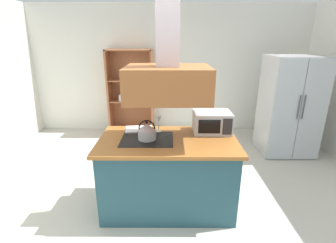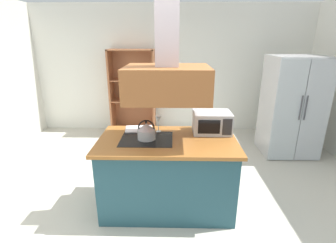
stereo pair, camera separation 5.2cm
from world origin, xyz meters
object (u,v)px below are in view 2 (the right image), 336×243
refrigerator (292,107)px  kettle (146,131)px  dish_cabinet (133,97)px  wine_glass_on_counter (158,120)px  cutting_board (139,129)px  microwave (212,122)px

refrigerator → kettle: size_ratio=7.50×
dish_cabinet → wine_glass_on_counter: size_ratio=8.74×
cutting_board → microwave: bearing=-4.2°
kettle → microwave: 0.82m
wine_glass_on_counter → microwave: bearing=-0.3°
microwave → wine_glass_on_counter: bearing=179.7°
kettle → cutting_board: size_ratio=0.68×
refrigerator → wine_glass_on_counter: size_ratio=8.45×
refrigerator → microwave: bearing=-139.9°
kettle → wine_glass_on_counter: (0.12, 0.25, 0.05)m
kettle → microwave: microwave is taller
dish_cabinet → wine_glass_on_counter: (0.70, -2.38, 0.25)m
microwave → wine_glass_on_counter: microwave is taller
dish_cabinet → cutting_board: bearing=-79.1°
refrigerator → wine_glass_on_counter: refrigerator is taller
kettle → refrigerator: bearing=33.7°
refrigerator → dish_cabinet: (-2.96, 1.04, -0.07)m
refrigerator → dish_cabinet: size_ratio=0.97×
dish_cabinet → cutting_board: dish_cabinet is taller
refrigerator → cutting_board: 2.83m
dish_cabinet → kettle: 2.70m
kettle → microwave: (0.78, 0.24, 0.03)m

